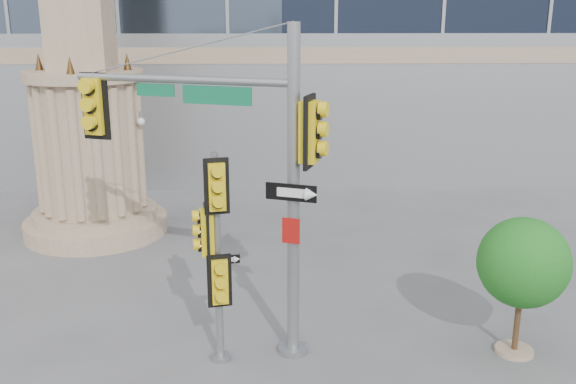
{
  "coord_description": "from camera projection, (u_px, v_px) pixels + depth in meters",
  "views": [
    {
      "loc": [
        -0.5,
        -10.48,
        6.75
      ],
      "look_at": [
        -0.13,
        2.0,
        3.25
      ],
      "focal_mm": 40.0,
      "sensor_mm": 36.0,
      "label": 1
    }
  ],
  "objects": [
    {
      "name": "street_tree",
      "position": [
        524.0,
        266.0,
        12.71
      ],
      "size": [
        1.86,
        1.81,
        2.89
      ],
      "color": "#9C8369",
      "rests_on": "ground"
    },
    {
      "name": "monument",
      "position": [
        82.0,
        56.0,
        18.92
      ],
      "size": [
        4.4,
        4.4,
        16.6
      ],
      "color": "#9C8369",
      "rests_on": "ground"
    },
    {
      "name": "main_signal_pole",
      "position": [
        235.0,
        154.0,
        12.47
      ],
      "size": [
        4.9,
        2.15,
        6.6
      ],
      "rotation": [
        0.0,
        0.0,
        -0.35
      ],
      "color": "slate",
      "rests_on": "ground"
    },
    {
      "name": "secondary_signal_pole",
      "position": [
        215.0,
        244.0,
        12.17
      ],
      "size": [
        0.78,
        0.56,
        4.27
      ],
      "rotation": [
        0.0,
        0.0,
        0.21
      ],
      "color": "slate",
      "rests_on": "ground"
    }
  ]
}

